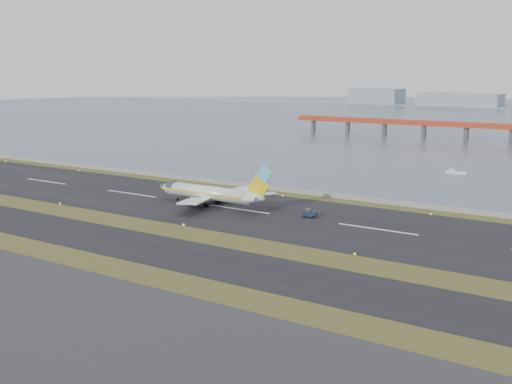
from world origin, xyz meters
TOP-DOWN VIEW (x-y plane):
  - ground at (0.00, 0.00)m, footprint 1000.00×1000.00m
  - taxiway_strip at (0.00, -12.00)m, footprint 1000.00×18.00m
  - runway_strip at (0.00, 30.00)m, footprint 1000.00×45.00m
  - seawall at (0.00, 60.00)m, footprint 1000.00×2.50m
  - red_pier at (20.00, 250.00)m, footprint 260.00×5.00m
  - airliner at (-8.95, 29.97)m, footprint 38.52×32.89m
  - pushback_tug at (20.58, 32.20)m, footprint 3.77×2.81m
  - workboat_near at (29.23, 124.39)m, footprint 7.53×3.05m

SIDE VIEW (x-z plane):
  - ground at x=0.00m, z-range 0.00..0.00m
  - taxiway_strip at x=0.00m, z-range 0.00..0.10m
  - runway_strip at x=0.00m, z-range 0.00..0.10m
  - seawall at x=0.00m, z-range 0.00..1.00m
  - workboat_near at x=29.23m, z-range -0.33..1.45m
  - pushback_tug at x=20.58m, z-range -0.03..2.12m
  - airliner at x=-8.95m, z-range -2.94..9.86m
  - red_pier at x=20.00m, z-range 2.18..12.38m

